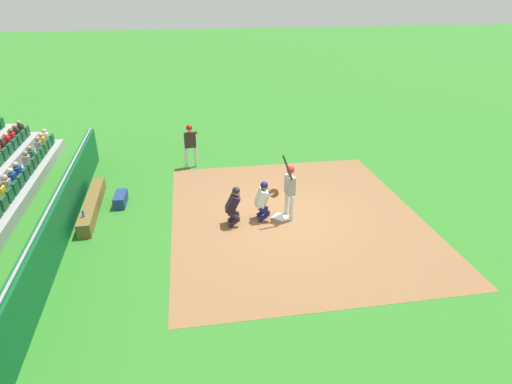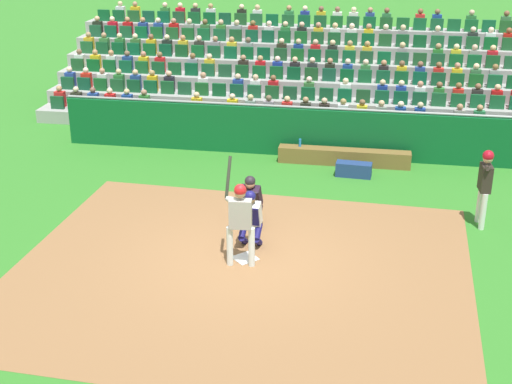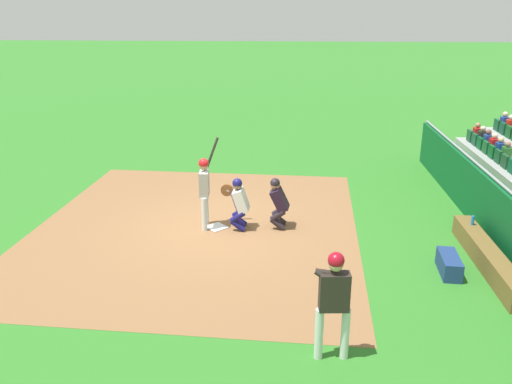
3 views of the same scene
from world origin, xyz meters
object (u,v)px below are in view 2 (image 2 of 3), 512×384
object	(u,v)px
home_plate_umpire	(251,199)
on_deck_batter	(485,180)
catcher_crouching	(250,216)
water_bottle_on_bench	(300,143)
batter_at_plate	(240,216)
home_plate_marker	(245,258)
equipment_duffel_bag	(354,170)
dugout_bench	(344,157)

from	to	relation	value
home_plate_umpire	on_deck_batter	xyz separation A→B (m)	(-5.06, -0.98, 0.40)
catcher_crouching	water_bottle_on_bench	bearing A→B (deg)	-94.55
batter_at_plate	on_deck_batter	bearing A→B (deg)	-150.96
home_plate_marker	batter_at_plate	distance (m)	1.11
equipment_duffel_bag	batter_at_plate	bearing A→B (deg)	72.96
batter_at_plate	home_plate_umpire	distance (m)	1.82
dugout_bench	on_deck_batter	distance (m)	4.80
batter_at_plate	on_deck_batter	size ratio (longest dim) A/B	1.24
dugout_bench	on_deck_batter	world-z (taller)	on_deck_batter
equipment_duffel_bag	water_bottle_on_bench	bearing A→B (deg)	-26.53
catcher_crouching	dugout_bench	bearing A→B (deg)	-107.23
catcher_crouching	equipment_duffel_bag	distance (m)	4.94
home_plate_marker	water_bottle_on_bench	size ratio (longest dim) A/B	2.03
home_plate_marker	home_plate_umpire	size ratio (longest dim) A/B	0.34
home_plate_umpire	water_bottle_on_bench	size ratio (longest dim) A/B	5.89
water_bottle_on_bench	batter_at_plate	bearing A→B (deg)	85.59
home_plate_marker	water_bottle_on_bench	bearing A→B (deg)	-94.17
dugout_bench	equipment_duffel_bag	xyz separation A→B (m)	(-0.31, 0.86, -0.03)
batter_at_plate	water_bottle_on_bench	distance (m)	6.27
home_plate_umpire	on_deck_batter	bearing A→B (deg)	-169.03
home_plate_marker	home_plate_umpire	bearing A→B (deg)	-84.51
batter_at_plate	water_bottle_on_bench	world-z (taller)	batter_at_plate
batter_at_plate	dugout_bench	size ratio (longest dim) A/B	0.61
batter_at_plate	dugout_bench	bearing A→B (deg)	-105.48
catcher_crouching	equipment_duffel_bag	xyz separation A→B (m)	(-1.97, -4.50, -0.54)
batter_at_plate	on_deck_batter	distance (m)	5.68
catcher_crouching	dugout_bench	size ratio (longest dim) A/B	0.36
on_deck_batter	equipment_duffel_bag	bearing A→B (deg)	-41.16
equipment_duffel_bag	dugout_bench	bearing A→B (deg)	-66.53
home_plate_marker	water_bottle_on_bench	xyz separation A→B (m)	(-0.43, -5.96, 0.53)
catcher_crouching	on_deck_batter	world-z (taller)	on_deck_batter
home_plate_marker	equipment_duffel_bag	xyz separation A→B (m)	(-1.98, -5.06, 0.17)
equipment_duffel_bag	on_deck_batter	distance (m)	4.01
water_bottle_on_bench	home_plate_marker	bearing A→B (deg)	85.83
on_deck_batter	dugout_bench	bearing A→B (deg)	-46.56
home_plate_marker	on_deck_batter	xyz separation A→B (m)	(-4.92, -2.49, 1.08)
catcher_crouching	on_deck_batter	xyz separation A→B (m)	(-4.91, -1.93, 0.37)
home_plate_marker	on_deck_batter	bearing A→B (deg)	-153.18
home_plate_umpire	on_deck_batter	size ratio (longest dim) A/B	0.72
home_plate_marker	dugout_bench	bearing A→B (deg)	-105.74
on_deck_batter	home_plate_umpire	bearing A→B (deg)	10.97
home_plate_marker	catcher_crouching	distance (m)	0.90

